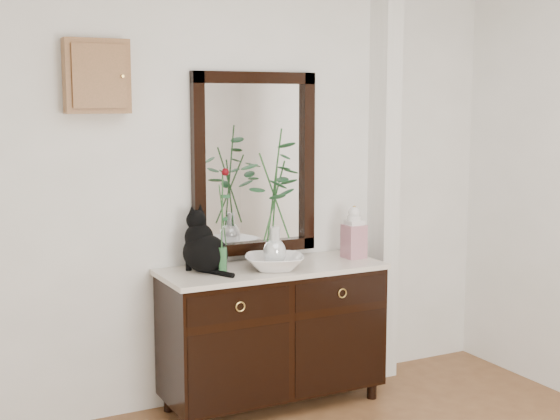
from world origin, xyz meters
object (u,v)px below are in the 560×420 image
sideboard (272,328)px  ginger_jar (354,232)px  cat (205,241)px  lotus_bowl (275,262)px

sideboard → ginger_jar: (0.57, 0.01, 0.54)m
sideboard → ginger_jar: 0.79m
cat → lotus_bowl: bearing=-42.5°
sideboard → ginger_jar: size_ratio=4.03×
cat → lotus_bowl: cat is taller
ginger_jar → sideboard: bearing=-179.4°
sideboard → cat: size_ratio=3.70×
cat → lotus_bowl: size_ratio=1.05×
cat → ginger_jar: size_ratio=1.09×
lotus_bowl → cat: bearing=161.1°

